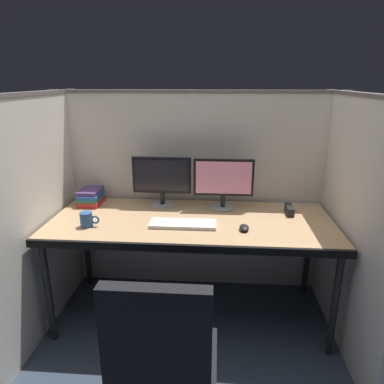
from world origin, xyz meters
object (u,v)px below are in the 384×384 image
object	(u,v)px
monitor_left	(162,178)
computer_mouse	(244,228)
keyboard_main	(183,224)
red_stapler	(289,210)
desk	(191,227)
monitor_right	(223,180)
coffee_mug	(87,219)
book_stack	(91,197)

from	to	relation	value
monitor_left	computer_mouse	distance (m)	0.74
keyboard_main	red_stapler	world-z (taller)	red_stapler
desk	keyboard_main	xyz separation A→B (m)	(-0.05, -0.09, 0.06)
monitor_left	monitor_right	bearing A→B (deg)	-3.82
monitor_right	coffee_mug	world-z (taller)	monitor_right
computer_mouse	book_stack	bearing A→B (deg)	160.01
keyboard_main	computer_mouse	xyz separation A→B (m)	(0.39, -0.05, 0.01)
desk	coffee_mug	xyz separation A→B (m)	(-0.66, -0.15, 0.10)
monitor_right	keyboard_main	world-z (taller)	monitor_right
keyboard_main	book_stack	xyz separation A→B (m)	(-0.74, 0.37, 0.05)
computer_mouse	coffee_mug	distance (m)	1.01
desk	keyboard_main	bearing A→B (deg)	-116.27
coffee_mug	keyboard_main	bearing A→B (deg)	5.51
monitor_right	book_stack	bearing A→B (deg)	178.28
desk	computer_mouse	xyz separation A→B (m)	(0.34, -0.14, 0.07)
monitor_right	book_stack	world-z (taller)	monitor_right
monitor_left	keyboard_main	size ratio (longest dim) A/B	1.00
monitor_left	monitor_right	world-z (taller)	same
monitor_left	coffee_mug	size ratio (longest dim) A/B	3.41
monitor_right	red_stapler	world-z (taller)	monitor_right
keyboard_main	coffee_mug	bearing A→B (deg)	-174.49
monitor_right	monitor_left	bearing A→B (deg)	176.18
monitor_right	coffee_mug	bearing A→B (deg)	-155.69
desk	monitor_right	bearing A→B (deg)	48.67
coffee_mug	monitor_right	bearing A→B (deg)	24.31
book_stack	computer_mouse	bearing A→B (deg)	-19.99
computer_mouse	book_stack	distance (m)	1.20
monitor_left	red_stapler	size ratio (longest dim) A/B	2.87
red_stapler	desk	bearing A→B (deg)	-165.65
monitor_left	desk	bearing A→B (deg)	-48.80
coffee_mug	red_stapler	distance (m)	1.38
desk	keyboard_main	distance (m)	0.12
book_stack	desk	bearing A→B (deg)	-19.07
red_stapler	coffee_mug	bearing A→B (deg)	-166.30
book_stack	keyboard_main	bearing A→B (deg)	-26.31
monitor_right	coffee_mug	size ratio (longest dim) A/B	3.41
coffee_mug	red_stapler	world-z (taller)	coffee_mug
monitor_left	book_stack	xyz separation A→B (m)	(-0.55, -0.00, -0.16)
red_stapler	monitor_left	bearing A→B (deg)	173.93
desk	coffee_mug	distance (m)	0.69
monitor_left	coffee_mug	xyz separation A→B (m)	(-0.42, -0.42, -0.17)
desk	book_stack	size ratio (longest dim) A/B	8.33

